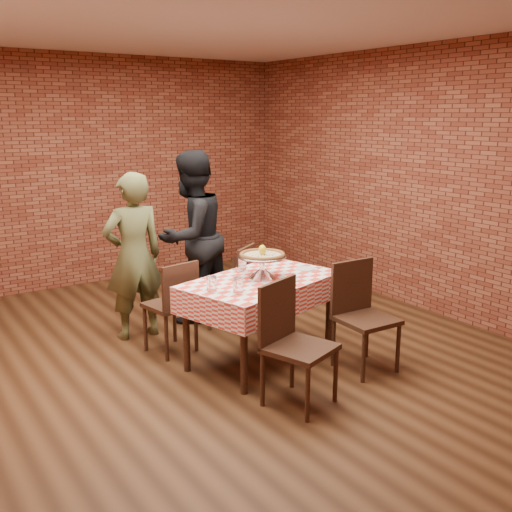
% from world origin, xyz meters
% --- Properties ---
extents(ground, '(6.00, 6.00, 0.00)m').
position_xyz_m(ground, '(0.00, 0.00, 0.00)').
color(ground, black).
rests_on(ground, ground).
extents(back_wall, '(5.50, 0.00, 5.50)m').
position_xyz_m(back_wall, '(0.00, 3.00, 1.45)').
color(back_wall, maroon).
rests_on(back_wall, ground).
extents(table, '(1.53, 1.15, 0.75)m').
position_xyz_m(table, '(0.41, -0.32, 0.38)').
color(table, '#3D2216').
rests_on(table, ground).
extents(tablecloth, '(1.57, 1.20, 0.23)m').
position_xyz_m(tablecloth, '(0.41, -0.32, 0.64)').
color(tablecloth, red).
rests_on(tablecloth, table).
extents(pizza_stand, '(0.52, 0.52, 0.19)m').
position_xyz_m(pizza_stand, '(0.44, -0.29, 0.85)').
color(pizza_stand, silver).
rests_on(pizza_stand, tablecloth).
extents(pizza, '(0.48, 0.48, 0.03)m').
position_xyz_m(pizza, '(0.44, -0.29, 0.96)').
color(pizza, beige).
rests_on(pizza, pizza_stand).
extents(lemon, '(0.08, 0.08, 0.09)m').
position_xyz_m(lemon, '(0.44, -0.29, 1.01)').
color(lemon, yellow).
rests_on(lemon, pizza).
extents(water_glass_left, '(0.10, 0.10, 0.13)m').
position_xyz_m(water_glass_left, '(0.01, -0.57, 0.82)').
color(water_glass_left, white).
rests_on(water_glass_left, tablecloth).
extents(water_glass_right, '(0.10, 0.10, 0.13)m').
position_xyz_m(water_glass_right, '(-0.14, -0.41, 0.82)').
color(water_glass_right, white).
rests_on(water_glass_right, tablecloth).
extents(side_plate, '(0.21, 0.21, 0.01)m').
position_xyz_m(side_plate, '(0.92, -0.30, 0.76)').
color(side_plate, white).
rests_on(side_plate, tablecloth).
extents(sweetener_packet_a, '(0.06, 0.06, 0.00)m').
position_xyz_m(sweetener_packet_a, '(1.00, -0.34, 0.76)').
color(sweetener_packet_a, white).
rests_on(sweetener_packet_a, tablecloth).
extents(sweetener_packet_b, '(0.05, 0.04, 0.00)m').
position_xyz_m(sweetener_packet_b, '(1.00, -0.26, 0.76)').
color(sweetener_packet_b, white).
rests_on(sweetener_packet_b, tablecloth).
extents(condiment_caddy, '(0.12, 0.10, 0.14)m').
position_xyz_m(condiment_caddy, '(0.39, 0.02, 0.83)').
color(condiment_caddy, silver).
rests_on(condiment_caddy, tablecloth).
extents(chair_near_left, '(0.58, 0.58, 0.94)m').
position_xyz_m(chair_near_left, '(0.18, -1.17, 0.47)').
color(chair_near_left, '#3D2216').
rests_on(chair_near_left, ground).
extents(chair_near_right, '(0.47, 0.47, 0.93)m').
position_xyz_m(chair_near_right, '(1.04, -0.99, 0.47)').
color(chair_near_right, '#3D2216').
rests_on(chair_near_right, ground).
extents(chair_far_left, '(0.46, 0.46, 0.87)m').
position_xyz_m(chair_far_left, '(-0.18, 0.31, 0.44)').
color(chair_far_left, '#3D2216').
rests_on(chair_far_left, ground).
extents(chair_far_right, '(0.55, 0.55, 0.87)m').
position_xyz_m(chair_far_right, '(0.62, 0.54, 0.44)').
color(chair_far_right, '#3D2216').
rests_on(chair_far_right, ground).
extents(diner_olive, '(0.61, 0.41, 1.64)m').
position_xyz_m(diner_olive, '(-0.29, 0.85, 0.82)').
color(diner_olive, '#4F532F').
rests_on(diner_olive, ground).
extents(diner_black, '(1.06, 0.95, 1.80)m').
position_xyz_m(diner_black, '(0.43, 1.01, 0.90)').
color(diner_black, black).
rests_on(diner_black, ground).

